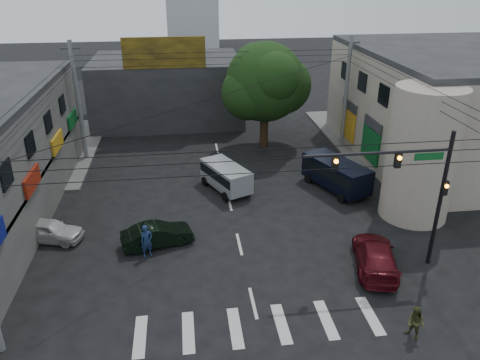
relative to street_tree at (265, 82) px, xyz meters
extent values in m
plane|color=black|center=(-4.00, -17.00, -5.47)|extent=(160.00, 160.00, 0.00)
cube|color=#514F4C|center=(14.00, 1.00, -5.40)|extent=(16.00, 16.00, 0.15)
cube|color=gray|center=(14.00, -4.00, -1.47)|extent=(14.00, 18.00, 8.00)
cylinder|color=gray|center=(7.00, -13.00, -1.47)|extent=(4.00, 4.00, 8.00)
cube|color=#232326|center=(-8.00, 9.00, -2.47)|extent=(14.00, 10.00, 6.00)
cube|color=olive|center=(-8.00, 4.10, 1.83)|extent=(7.00, 0.30, 2.60)
cylinder|color=black|center=(0.00, 0.00, -3.27)|extent=(0.70, 0.70, 4.40)
sphere|color=black|center=(0.00, 0.00, 0.03)|extent=(6.40, 6.40, 6.40)
cylinder|color=black|center=(5.50, -18.00, -1.87)|extent=(0.20, 0.20, 7.20)
cylinder|color=black|center=(2.00, -18.00, 0.83)|extent=(7.00, 0.14, 0.14)
cube|color=black|center=(3.00, -18.00, 0.43)|extent=(0.28, 0.22, 0.75)
cube|color=black|center=(0.00, -18.00, 0.43)|extent=(0.28, 0.22, 0.75)
sphere|color=orange|center=(3.00, -18.14, 0.58)|extent=(0.20, 0.20, 0.20)
sphere|color=orange|center=(0.00, -18.14, 0.58)|extent=(0.20, 0.20, 0.20)
cube|color=#0B501F|center=(4.50, -18.00, 0.53)|extent=(1.40, 0.06, 0.35)
cylinder|color=#59595B|center=(-14.50, -1.00, -0.87)|extent=(0.32, 0.32, 9.20)
cylinder|color=#59595B|center=(6.50, -1.00, -0.87)|extent=(0.32, 0.32, 9.20)
imported|color=black|center=(-8.47, -14.48, -4.83)|extent=(3.18, 4.52, 1.28)
imported|color=#B8B8B4|center=(-14.46, -13.24, -4.84)|extent=(3.35, 4.45, 1.26)
imported|color=#470A11|center=(2.56, -18.03, -4.78)|extent=(4.23, 5.69, 1.38)
imported|color=#15264A|center=(-8.97, -15.50, -4.56)|extent=(0.98, 0.91, 1.82)
imported|color=#373A1B|center=(2.24, -23.01, -4.70)|extent=(1.27, 1.26, 1.54)
camera|label=1|loc=(-6.78, -36.85, 8.62)|focal=35.00mm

